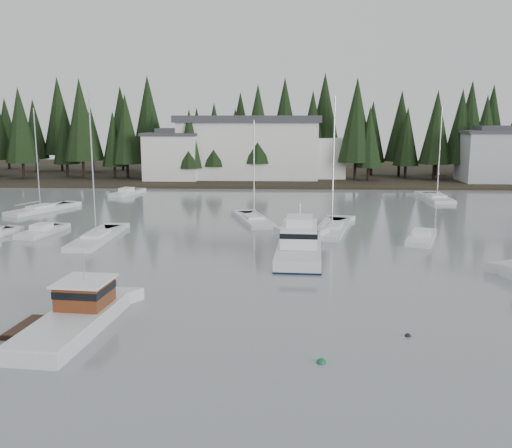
{
  "coord_description": "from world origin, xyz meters",
  "views": [
    {
      "loc": [
        0.74,
        -18.91,
        11.34
      ],
      "look_at": [
        -1.27,
        27.52,
        2.5
      ],
      "focal_mm": 40.0,
      "sensor_mm": 36.0,
      "label": 1
    }
  ],
  "objects": [
    {
      "name": "ground",
      "position": [
        0.0,
        0.0,
        0.0
      ],
      "size": [
        260.0,
        260.0,
        0.0
      ],
      "primitive_type": "plane",
      "color": "gray",
      "rests_on": "ground"
    },
    {
      "name": "far_shore_land",
      "position": [
        0.0,
        97.0,
        0.0
      ],
      "size": [
        240.0,
        54.0,
        1.0
      ],
      "primitive_type": "cube",
      "color": "black",
      "rests_on": "ground"
    },
    {
      "name": "conifer_treeline",
      "position": [
        0.0,
        86.0,
        0.0
      ],
      "size": [
        200.0,
        22.0,
        20.0
      ],
      "primitive_type": null,
      "color": "black",
      "rests_on": "ground"
    },
    {
      "name": "house_west",
      "position": [
        -18.0,
        79.0,
        4.65
      ],
      "size": [
        9.54,
        7.42,
        8.75
      ],
      "color": "silver",
      "rests_on": "ground"
    },
    {
      "name": "house_east_a",
      "position": [
        36.0,
        78.0,
        4.9
      ],
      "size": [
        10.6,
        8.48,
        9.25
      ],
      "color": "#999EA0",
      "rests_on": "ground"
    },
    {
      "name": "harbor_inn",
      "position": [
        -2.96,
        82.34,
        5.78
      ],
      "size": [
        29.5,
        11.5,
        10.9
      ],
      "color": "silver",
      "rests_on": "ground"
    },
    {
      "name": "lobster_boat_brown",
      "position": [
        -10.38,
        9.85,
        0.52
      ],
      "size": [
        5.26,
        9.41,
        4.53
      ],
      "rotation": [
        0.0,
        0.0,
        1.47
      ],
      "color": "silver",
      "rests_on": "ground"
    },
    {
      "name": "cabin_cruiser_center",
      "position": [
        2.33,
        26.95,
        0.74
      ],
      "size": [
        4.23,
        11.66,
        4.93
      ],
      "rotation": [
        0.0,
        0.0,
        1.51
      ],
      "color": "silver",
      "rests_on": "ground"
    },
    {
      "name": "sailboat_2",
      "position": [
        -16.25,
        31.9,
        0.08
      ],
      "size": [
        2.69,
        10.24,
        14.08
      ],
      "rotation": [
        0.0,
        0.0,
        1.55
      ],
      "color": "silver",
      "rests_on": "ground"
    },
    {
      "name": "sailboat_4",
      "position": [
        -28.17,
        47.74,
        0.07
      ],
      "size": [
        5.89,
        9.43,
        12.78
      ],
      "rotation": [
        0.0,
        0.0,
        1.16
      ],
      "color": "silver",
      "rests_on": "ground"
    },
    {
      "name": "sailboat_7",
      "position": [
        -2.09,
        41.75,
        0.06
      ],
      "size": [
        4.98,
        9.28,
        11.46
      ],
      "rotation": [
        0.0,
        0.0,
        1.85
      ],
      "color": "silver",
      "rests_on": "ground"
    },
    {
      "name": "sailboat_8",
      "position": [
        5.91,
        37.24,
        0.07
      ],
      "size": [
        5.08,
        10.91,
        13.78
      ],
      "rotation": [
        0.0,
        0.0,
        1.35
      ],
      "color": "silver",
      "rests_on": "ground"
    },
    {
      "name": "sailboat_9",
      "position": [
        22.21,
        59.5,
        0.07
      ],
      "size": [
        2.93,
        8.57,
        13.1
      ],
      "rotation": [
        0.0,
        0.0,
        1.58
      ],
      "color": "silver",
      "rests_on": "ground"
    },
    {
      "name": "runabout_1",
      "position": [
        13.78,
        33.09,
        0.13
      ],
      "size": [
        4.22,
        6.89,
        1.42
      ],
      "rotation": [
        0.0,
        0.0,
        1.24
      ],
      "color": "silver",
      "rests_on": "ground"
    },
    {
      "name": "runabout_3",
      "position": [
        -21.75,
        62.82,
        0.13
      ],
      "size": [
        3.86,
        7.0,
        1.42
      ],
      "rotation": [
        0.0,
        0.0,
        1.31
      ],
      "color": "silver",
      "rests_on": "ground"
    },
    {
      "name": "runabout_4",
      "position": [
        -22.47,
        34.47,
        0.13
      ],
      "size": [
        3.24,
        6.16,
        1.42
      ],
      "rotation": [
        0.0,
        0.0,
        1.39
      ],
      "color": "silver",
      "rests_on": "ground"
    },
    {
      "name": "mooring_buoy_green",
      "position": [
        2.71,
        6.09,
        0.0
      ],
      "size": [
        0.46,
        0.46,
        0.46
      ],
      "primitive_type": "sphere",
      "color": "#145933",
      "rests_on": "ground"
    },
    {
      "name": "mooring_buoy_dark",
      "position": [
        7.46,
        9.56,
        0.0
      ],
      "size": [
        0.33,
        0.33,
        0.33
      ],
      "primitive_type": "sphere",
      "color": "black",
      "rests_on": "ground"
    }
  ]
}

